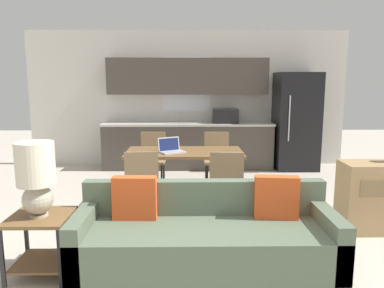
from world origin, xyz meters
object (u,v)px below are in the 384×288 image
at_px(dining_table, 184,156).
at_px(couch, 205,236).
at_px(laptop, 171,149).
at_px(side_table, 41,235).
at_px(refrigerator, 296,121).
at_px(table_lamp, 36,175).
at_px(dining_chair_near_left, 142,181).
at_px(dining_chair_far_left, 153,157).
at_px(dining_chair_far_right, 217,157).
at_px(dining_chair_near_right, 226,182).

bearing_deg(dining_table, couch, -84.19).
bearing_deg(laptop, side_table, -146.82).
bearing_deg(refrigerator, side_table, -129.98).
relative_size(couch, laptop, 5.68).
xyz_separation_m(side_table, table_lamp, (-0.00, -0.01, 0.54)).
xyz_separation_m(table_lamp, laptop, (1.08, 1.95, -0.13)).
bearing_deg(dining_chair_near_left, dining_table, -131.25).
height_order(couch, table_lamp, table_lamp).
height_order(couch, side_table, couch).
height_order(dining_table, side_table, dining_table).
height_order(dining_table, dining_chair_far_left, dining_chair_far_left).
height_order(refrigerator, dining_table, refrigerator).
bearing_deg(dining_chair_near_left, dining_chair_far_right, -131.27).
distance_m(refrigerator, dining_chair_far_left, 3.02).
height_order(table_lamp, dining_chair_near_left, table_lamp).
distance_m(dining_table, dining_chair_far_right, 0.91).
bearing_deg(dining_chair_near_left, dining_chair_near_right, 171.73).
bearing_deg(side_table, laptop, 61.00).
xyz_separation_m(couch, dining_chair_far_right, (0.32, 2.70, 0.17)).
height_order(table_lamp, dining_chair_far_right, table_lamp).
relative_size(dining_table, dining_chair_near_right, 1.82).
bearing_deg(dining_chair_far_left, laptop, -65.73).
relative_size(dining_table, dining_chair_far_right, 1.82).
xyz_separation_m(dining_chair_near_right, dining_chair_near_left, (-1.03, 0.04, 0.00)).
bearing_deg(table_lamp, dining_table, 57.88).
xyz_separation_m(side_table, laptop, (1.07, 1.94, 0.42)).
height_order(side_table, dining_chair_far_left, dining_chair_far_left).
relative_size(dining_table, side_table, 2.96).
height_order(couch, dining_chair_far_left, dining_chair_far_left).
relative_size(dining_chair_far_right, laptop, 2.23).
distance_m(dining_chair_near_left, dining_chair_far_right, 1.78).
bearing_deg(dining_table, dining_chair_near_left, -125.40).
bearing_deg(dining_table, dining_chair_far_right, 54.57).
relative_size(table_lamp, dining_chair_near_left, 0.73).
xyz_separation_m(dining_chair_near_left, dining_chair_far_right, (1.03, 1.45, 0.00)).
xyz_separation_m(side_table, dining_chair_far_left, (0.74, 2.75, 0.13)).
distance_m(couch, table_lamp, 1.58).
bearing_deg(dining_chair_near_left, couch, 113.94).
distance_m(refrigerator, dining_chair_near_right, 3.32).
xyz_separation_m(couch, dining_chair_far_left, (-0.72, 2.72, 0.17)).
bearing_deg(dining_chair_far_left, dining_chair_near_right, -53.68).
bearing_deg(laptop, table_lamp, -146.79).
height_order(dining_chair_far_left, dining_chair_near_left, same).
height_order(refrigerator, side_table, refrigerator).
distance_m(dining_chair_near_right, dining_chair_near_left, 1.03).
xyz_separation_m(side_table, dining_chair_far_right, (1.78, 2.73, 0.13)).
bearing_deg(couch, table_lamp, -178.35).
distance_m(side_table, table_lamp, 0.54).
relative_size(dining_chair_near_left, dining_chair_far_right, 1.00).
relative_size(refrigerator, dining_chair_far_left, 2.09).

